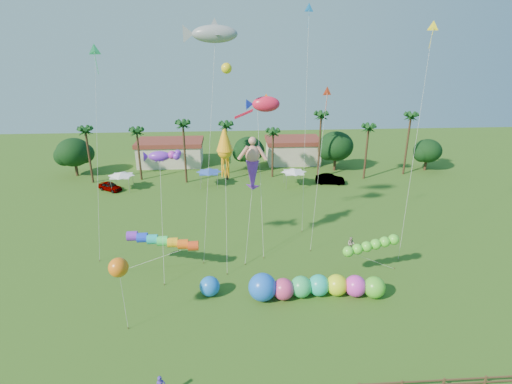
{
  "coord_description": "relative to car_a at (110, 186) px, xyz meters",
  "views": [
    {
      "loc": [
        -2.43,
        -26.2,
        22.85
      ],
      "look_at": [
        0.0,
        10.0,
        9.0
      ],
      "focal_mm": 28.0,
      "sensor_mm": 36.0,
      "label": 1
    }
  ],
  "objects": [
    {
      "name": "lobster_kite",
      "position": [
        12.48,
        -23.06,
        11.3
      ],
      "size": [
        4.09,
        6.05,
        12.75
      ],
      "color": "purple",
      "rests_on": "ground"
    },
    {
      "name": "shark_kite",
      "position": [
        18.28,
        -18.76,
        22.71
      ],
      "size": [
        6.3,
        6.44,
        24.52
      ],
      "color": "gray",
      "rests_on": "ground"
    },
    {
      "name": "blue_ball",
      "position": [
        17.29,
        -29.61,
        0.25
      ],
      "size": [
        1.93,
        1.93,
        1.93
      ],
      "primitive_type": "sphere",
      "color": "blue",
      "rests_on": "ground"
    },
    {
      "name": "delta_kite_yellow",
      "position": [
        39.4,
        -21.58,
        22.8
      ],
      "size": [
        2.22,
        3.5,
        24.62
      ],
      "color": "yellow",
      "rests_on": "ground"
    },
    {
      "name": "buildings_row",
      "position": [
        18.87,
        14.17,
        1.29
      ],
      "size": [
        35.0,
        7.0,
        4.0
      ],
      "color": "beige",
      "rests_on": "ground"
    },
    {
      "name": "spectator_b",
      "position": [
        33.22,
        -21.97,
        0.12
      ],
      "size": [
        1.01,
        0.95,
        1.66
      ],
      "primitive_type": "imported",
      "rotation": [
        0.0,
        0.0,
        -0.52
      ],
      "color": "#A18F86",
      "rests_on": "ground"
    },
    {
      "name": "ground",
      "position": [
        21.96,
        -35.83,
        -0.71
      ],
      "size": [
        160.0,
        160.0,
        0.0
      ],
      "primitive_type": "plane",
      "color": "#285116",
      "rests_on": "ground"
    },
    {
      "name": "car_a",
      "position": [
        0.0,
        0.0,
        0.0
      ],
      "size": [
        4.42,
        3.69,
        1.42
      ],
      "primitive_type": "imported",
      "rotation": [
        0.0,
        0.0,
        0.99
      ],
      "color": "#4C4C54",
      "rests_on": "ground"
    },
    {
      "name": "merman_kite",
      "position": [
        21.94,
        -20.34,
        9.06
      ],
      "size": [
        2.9,
        5.31,
        12.67
      ],
      "color": "tan",
      "rests_on": "ground"
    },
    {
      "name": "rainbow_tube",
      "position": [
        13.66,
        -25.37,
        2.35
      ],
      "size": [
        10.13,
        2.19,
        3.58
      ],
      "color": "#E54519",
      "rests_on": "ground"
    },
    {
      "name": "car_b",
      "position": [
        36.32,
        0.85,
        0.09
      ],
      "size": [
        5.11,
        2.47,
        1.61
      ],
      "primitive_type": "imported",
      "rotation": [
        0.0,
        0.0,
        1.41
      ],
      "color": "#4C4C54",
      "rests_on": "ground"
    },
    {
      "name": "caterpillar_inflatable",
      "position": [
        26.89,
        -30.54,
        0.4
      ],
      "size": [
        12.94,
        2.76,
        2.64
      ],
      "rotation": [
        0.0,
        0.0,
        -0.02
      ],
      "color": "#DC3A79",
      "rests_on": "ground"
    },
    {
      "name": "green_worm",
      "position": [
        31.21,
        -27.23,
        2.13
      ],
      "size": [
        8.58,
        2.37,
        3.51
      ],
      "color": "#58E031",
      "rests_on": "ground"
    },
    {
      "name": "tree_line",
      "position": [
        25.53,
        8.17,
        3.56
      ],
      "size": [
        69.46,
        8.91,
        11.0
      ],
      "color": "#3A2819",
      "rests_on": "ground"
    },
    {
      "name": "delta_kite_red",
      "position": [
        30.15,
        -18.55,
        16.6
      ],
      "size": [
        2.33,
        3.76,
        18.2
      ],
      "color": "#FA3E1B",
      "rests_on": "ground"
    },
    {
      "name": "delta_kite_blue",
      "position": [
        28.67,
        -13.94,
        24.83
      ],
      "size": [
        1.25,
        3.34,
        26.72
      ],
      "color": "blue",
      "rests_on": "ground"
    },
    {
      "name": "tent_row",
      "position": [
        15.96,
        0.51,
        2.04
      ],
      "size": [
        31.0,
        4.0,
        0.6
      ],
      "color": "white",
      "rests_on": "ground"
    },
    {
      "name": "squid_kite",
      "position": [
        19.01,
        -22.77,
        11.58
      ],
      "size": [
        1.8,
        4.35,
        14.68
      ],
      "color": "#FFA214",
      "rests_on": "ground"
    },
    {
      "name": "fish_kite",
      "position": [
        23.67,
        -17.16,
        15.45
      ],
      "size": [
        4.88,
        7.51,
        17.14
      ],
      "color": "#EF1A3E",
      "rests_on": "ground"
    },
    {
      "name": "orange_ball_kite",
      "position": [
        10.42,
        -33.81,
        5.18
      ],
      "size": [
        1.98,
        1.98,
        6.69
      ],
      "color": "orange",
      "rests_on": "ground"
    },
    {
      "name": "delta_kite_green",
      "position": [
        6.4,
        -19.38,
        20.85
      ],
      "size": [
        2.27,
        3.71,
        22.54
      ],
      "color": "#32D77C",
      "rests_on": "ground"
    }
  ]
}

